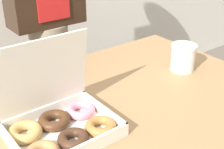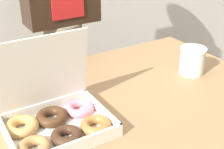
# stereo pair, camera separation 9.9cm
# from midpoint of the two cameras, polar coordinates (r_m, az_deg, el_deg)

# --- Properties ---
(donut_box) EXTENTS (0.31, 0.24, 0.28)m
(donut_box) POSITION_cam_midpoint_polar(r_m,az_deg,el_deg) (0.95, -12.59, -8.45)
(donut_box) COLOR white
(donut_box) RESTS_ON table
(coffee_cup) EXTENTS (0.11, 0.11, 0.11)m
(coffee_cup) POSITION_cam_midpoint_polar(r_m,az_deg,el_deg) (1.32, 10.82, 3.08)
(coffee_cup) COLOR silver
(coffee_cup) RESTS_ON table
(person_customer) EXTENTS (0.37, 0.21, 1.61)m
(person_customer) POSITION_cam_midpoint_polar(r_m,az_deg,el_deg) (1.64, -13.61, 10.43)
(person_customer) COLOR gray
(person_customer) RESTS_ON ground_plane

